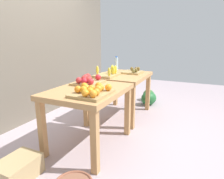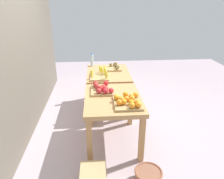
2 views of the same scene
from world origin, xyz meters
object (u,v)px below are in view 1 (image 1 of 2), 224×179
object	(u,v)px
orange_bin	(92,91)
water_bottle	(116,64)
display_table_left	(89,97)
kiwi_bin	(133,72)
apple_bin	(88,81)
cardboard_produce_box	(18,169)
watermelon_pile	(149,97)
display_table_right	(123,81)
banana_crate	(108,74)

from	to	relation	value
orange_bin	water_bottle	bearing A→B (deg)	15.40
display_table_left	kiwi_bin	size ratio (longest dim) A/B	2.82
apple_bin	kiwi_bin	distance (m)	1.13
water_bottle	cardboard_produce_box	world-z (taller)	water_bottle
kiwi_bin	watermelon_pile	world-z (taller)	kiwi_bin
display_table_left	apple_bin	bearing A→B (deg)	33.89
watermelon_pile	cardboard_produce_box	xyz separation A→B (m)	(-2.85, 0.56, -0.03)
display_table_right	banana_crate	distance (m)	0.34
display_table_right	banana_crate	xyz separation A→B (m)	(-0.26, 0.16, 0.15)
water_bottle	cardboard_produce_box	size ratio (longest dim) A/B	0.67
display_table_left	cardboard_produce_box	distance (m)	1.05
banana_crate	kiwi_bin	size ratio (longest dim) A/B	1.19
kiwi_bin	cardboard_produce_box	xyz separation A→B (m)	(-2.17, 0.42, -0.67)
display_table_left	banana_crate	world-z (taller)	banana_crate
apple_bin	watermelon_pile	distance (m)	1.94
apple_bin	watermelon_pile	xyz separation A→B (m)	(1.78, -0.41, -0.66)
apple_bin	water_bottle	size ratio (longest dim) A/B	1.52
cardboard_produce_box	banana_crate	bearing A→B (deg)	-4.62
display_table_right	watermelon_pile	distance (m)	1.04
banana_crate	display_table_right	bearing A→B (deg)	-31.83
display_table_right	orange_bin	distance (m)	1.37
display_table_right	kiwi_bin	distance (m)	0.27
display_table_left	banana_crate	size ratio (longest dim) A/B	2.36
orange_bin	watermelon_pile	xyz separation A→B (m)	(2.22, -0.08, -0.65)
display_table_left	cardboard_produce_box	xyz separation A→B (m)	(-0.85, 0.30, -0.53)
display_table_right	banana_crate	world-z (taller)	banana_crate
water_bottle	watermelon_pile	size ratio (longest dim) A/B	0.37
display_table_left	watermelon_pile	size ratio (longest dim) A/B	1.45
water_bottle	watermelon_pile	bearing A→B (deg)	-51.56
display_table_left	cardboard_produce_box	bearing A→B (deg)	160.57
cardboard_produce_box	watermelon_pile	bearing A→B (deg)	-11.12
display_table_right	watermelon_pile	bearing A→B (deg)	-16.48
kiwi_bin	orange_bin	bearing A→B (deg)	-177.78
orange_bin	cardboard_produce_box	bearing A→B (deg)	142.36
apple_bin	water_bottle	world-z (taller)	water_bottle
orange_bin	apple_bin	world-z (taller)	apple_bin
watermelon_pile	apple_bin	bearing A→B (deg)	167.17
display_table_left	display_table_right	bearing A→B (deg)	0.00
banana_crate	water_bottle	size ratio (longest dim) A/B	1.64
apple_bin	banana_crate	xyz separation A→B (m)	(0.64, 0.02, -0.01)
banana_crate	cardboard_produce_box	distance (m)	1.85
water_bottle	cardboard_produce_box	xyz separation A→B (m)	(-2.40, -0.01, -0.77)
display_table_left	watermelon_pile	world-z (taller)	display_table_left
watermelon_pile	display_table_left	bearing A→B (deg)	172.59
apple_bin	banana_crate	bearing A→B (deg)	1.43
display_table_right	kiwi_bin	size ratio (longest dim) A/B	2.82
apple_bin	kiwi_bin	xyz separation A→B (m)	(1.10, -0.27, -0.02)
display_table_left	kiwi_bin	distance (m)	1.33
display_table_right	apple_bin	size ratio (longest dim) A/B	2.55
apple_bin	kiwi_bin	world-z (taller)	apple_bin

